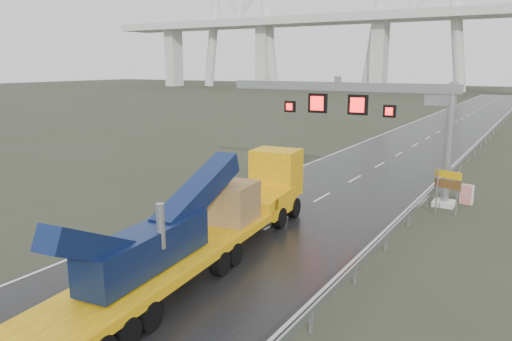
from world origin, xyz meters
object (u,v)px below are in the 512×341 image
Objects in this scene: heavy_haul_truck at (217,217)px; exit_sign_pair at (448,184)px; striped_barrier at (467,194)px; sign_gantry at (369,107)px.

heavy_haul_truck is 13.46m from exit_sign_pair.
heavy_haul_truck is at bearing -107.89° from exit_sign_pair.
striped_barrier is (0.63, 3.00, -1.20)m from exit_sign_pair.
exit_sign_pair is at bearing 50.19° from heavy_haul_truck.
exit_sign_pair is (5.23, -1.91, -3.83)m from sign_gantry.
exit_sign_pair reaches higher than striped_barrier.
heavy_haul_truck is at bearing -99.88° from sign_gantry.
sign_gantry reaches higher than exit_sign_pair.
exit_sign_pair is (7.51, 11.17, 0.09)m from heavy_haul_truck.
sign_gantry is 0.79× the size of heavy_haul_truck.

